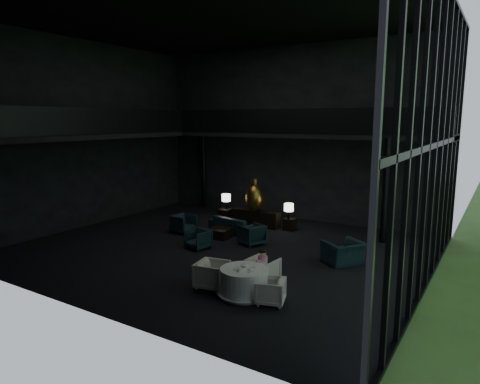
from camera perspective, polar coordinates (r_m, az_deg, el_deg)
The scene contains 35 objects.
floor at distance 15.76m, azimuth -2.62°, elevation -7.56°, with size 14.00×12.00×0.02m, color black.
ceiling at distance 15.42m, azimuth -2.86°, elevation 22.15°, with size 14.00×12.00×0.02m, color black.
wall_back at distance 20.29m, azimuth 7.05°, elevation 7.71°, with size 14.00×0.04×8.00m, color black.
wall_front at distance 10.71m, azimuth -21.43°, elevation 5.46°, with size 14.00×0.04×8.00m, color black.
wall_left at distance 19.90m, azimuth -19.67°, elevation 7.19°, with size 0.04×12.00×8.00m, color black.
curtain_wall at distance 12.50m, azimuth 24.62°, elevation 5.76°, with size 0.20×12.00×8.00m, color black, non-canonical shape.
mezzanine_left at distance 19.13m, azimuth -17.79°, elevation 7.22°, with size 2.00×12.00×0.25m, color black.
mezzanine_back at distance 18.97m, azimuth 8.52°, elevation 7.55°, with size 12.00×2.00×0.25m, color black.
railing_left at distance 18.37m, azimuth -15.85°, elevation 9.10°, with size 0.06×12.00×1.00m, color black.
railing_back at distance 18.04m, azimuth 7.28°, elevation 9.38°, with size 12.00×0.06×1.00m, color black.
column_nw at distance 22.76m, azimuth -4.87°, elevation 2.90°, with size 0.24×0.24×4.00m, color black.
column_ne at distance 17.01m, azimuth 18.78°, elevation 0.14°, with size 0.24×0.24×4.00m, color black.
console at distance 18.96m, azimuth 2.16°, elevation -3.49°, with size 2.21×0.50×0.70m, color black.
bronze_urn at distance 18.62m, azimuth 1.92°, elevation -0.71°, with size 0.77×0.77×1.43m.
side_table_left at distance 19.73m, azimuth -2.00°, elevation -3.13°, with size 0.54×0.54×0.60m, color black.
table_lamp_left at distance 19.65m, azimuth -1.86°, elevation -0.84°, with size 0.41×0.41×0.68m.
side_table_right at distance 18.35m, azimuth 6.66°, elevation -4.31°, with size 0.46×0.46×0.51m, color black.
table_lamp_right at distance 18.07m, azimuth 6.53°, elevation -2.14°, with size 0.40×0.40×0.67m.
sofa at distance 17.92m, azimuth -0.80°, elevation -3.92°, with size 2.34×0.68×0.91m, color black.
lounge_armchair_west at distance 17.95m, azimuth -7.57°, elevation -3.99°, with size 0.88×0.83×0.91m, color black.
lounge_armchair_east at distance 16.14m, azimuth 1.58°, elevation -5.43°, with size 0.90×0.84×0.92m, color black.
lounge_armchair_south at distance 15.73m, azimuth -5.60°, elevation -6.17°, with size 0.74×0.70×0.76m, color black.
window_armchair at distance 14.38m, azimuth 13.63°, elevation -7.24°, with size 1.26×0.82×1.10m, color #152530.
coffee_table at distance 17.14m, azimuth -2.71°, elevation -5.50°, with size 0.83×0.83×0.37m, color black.
dining_table at distance 11.68m, azimuth 0.56°, elevation -12.13°, with size 1.46×1.46×0.75m.
dining_chair_north at distance 12.53m, azimuth 3.09°, elevation -10.12°, with size 0.82×0.77×0.85m, color #A7A29A.
dining_chair_east at distance 11.23m, azimuth 4.07°, elevation -13.00°, with size 0.66×0.62×0.68m, color #A7A192.
dining_chair_west at distance 12.14m, azimuth -3.74°, elevation -10.64°, with size 0.88×0.83×0.91m, color #B9B3AD.
child at distance 12.24m, azimuth 3.04°, elevation -8.97°, with size 0.28×0.28×0.61m.
plate_a at distance 11.48m, azimuth -0.23°, elevation -10.22°, with size 0.27×0.27×0.02m, color white.
plate_b at distance 11.58m, azimuth 1.67°, elevation -10.04°, with size 0.20×0.20×0.01m, color white.
saucer at distance 11.28m, azimuth 1.39°, elevation -10.59°, with size 0.17×0.17×0.01m, color white.
coffee_cup at distance 11.36m, azimuth 1.39°, elevation -10.24°, with size 0.09×0.09×0.07m, color white.
cereal_bowl at distance 11.62m, azimuth 0.55°, elevation -9.78°, with size 0.17×0.17×0.09m, color white.
cream_pot at distance 11.27m, azimuth -0.25°, elevation -10.45°, with size 0.06×0.06×0.07m, color #99999E.
Camera 1 is at (8.58, -12.37, 4.66)m, focal length 32.00 mm.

